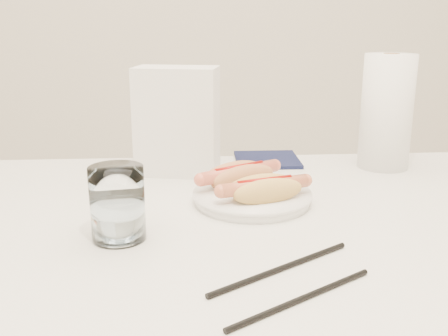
{
  "coord_description": "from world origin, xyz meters",
  "views": [
    {
      "loc": [
        -0.07,
        -0.77,
        1.06
      ],
      "look_at": [
        -0.01,
        0.06,
        0.82
      ],
      "focal_mm": 42.21,
      "sensor_mm": 36.0,
      "label": 1
    }
  ],
  "objects": [
    {
      "name": "hotdog_left",
      "position": [
        0.02,
        0.12,
        0.79
      ],
      "size": [
        0.15,
        0.12,
        0.04
      ],
      "rotation": [
        0.0,
        0.0,
        0.52
      ],
      "color": "tan",
      "rests_on": "plate"
    },
    {
      "name": "paper_towel_roll",
      "position": [
        0.34,
        0.29,
        0.87
      ],
      "size": [
        0.14,
        0.14,
        0.24
      ],
      "primitive_type": "cylinder",
      "rotation": [
        0.0,
        0.0,
        0.37
      ],
      "color": "white",
      "rests_on": "table"
    },
    {
      "name": "chopstick_near",
      "position": [
        0.06,
        -0.25,
        0.75
      ],
      "size": [
        0.19,
        0.12,
        0.01
      ],
      "primitive_type": "cylinder",
      "rotation": [
        0.0,
        1.57,
        0.56
      ],
      "color": "black",
      "rests_on": "table"
    },
    {
      "name": "plate",
      "position": [
        0.04,
        0.08,
        0.76
      ],
      "size": [
        0.25,
        0.25,
        0.02
      ],
      "primitive_type": "cylinder",
      "rotation": [
        0.0,
        0.0,
        -0.3
      ],
      "color": "white",
      "rests_on": "table"
    },
    {
      "name": "napkin_box",
      "position": [
        -0.09,
        0.27,
        0.86
      ],
      "size": [
        0.18,
        0.12,
        0.22
      ],
      "primitive_type": "cube",
      "rotation": [
        0.0,
        0.0,
        -0.21
      ],
      "color": "white",
      "rests_on": "table"
    },
    {
      "name": "water_glass",
      "position": [
        -0.17,
        -0.06,
        0.8
      ],
      "size": [
        0.08,
        0.08,
        0.11
      ],
      "primitive_type": "cylinder",
      "color": "white",
      "rests_on": "table"
    },
    {
      "name": "navy_napkin",
      "position": [
        0.1,
        0.35,
        0.75
      ],
      "size": [
        0.14,
        0.14,
        0.01
      ],
      "primitive_type": "cube",
      "rotation": [
        0.0,
        0.0,
        -0.02
      ],
      "color": "#101534",
      "rests_on": "table"
    },
    {
      "name": "table",
      "position": [
        0.0,
        0.0,
        0.69
      ],
      "size": [
        1.2,
        0.8,
        0.75
      ],
      "color": "white",
      "rests_on": "ground"
    },
    {
      "name": "chopstick_far",
      "position": [
        0.04,
        -0.17,
        0.75
      ],
      "size": [
        0.2,
        0.13,
        0.01
      ],
      "primitive_type": "cylinder",
      "rotation": [
        0.0,
        1.57,
        0.58
      ],
      "color": "black",
      "rests_on": "table"
    },
    {
      "name": "hotdog_right",
      "position": [
        0.05,
        0.05,
        0.79
      ],
      "size": [
        0.15,
        0.1,
        0.04
      ],
      "rotation": [
        0.0,
        0.0,
        0.31
      ],
      "color": "#E3B158",
      "rests_on": "plate"
    }
  ]
}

